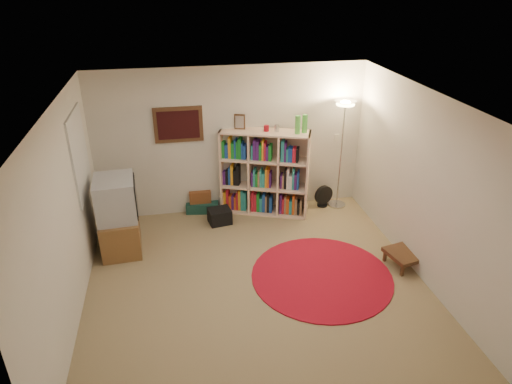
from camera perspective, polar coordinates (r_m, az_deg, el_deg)
room at (r=5.65m, az=-0.49°, el=-1.10°), size 4.54×4.54×2.54m
bookshelf at (r=7.74m, az=0.95°, el=2.31°), size 1.53×0.92×1.77m
floor_lamp at (r=7.76m, az=10.95°, el=8.85°), size 0.48×0.48×1.92m
floor_fan at (r=8.20m, az=8.43°, el=-0.51°), size 0.35×0.23×0.40m
tv_stand at (r=7.02m, az=-16.80°, el=-2.93°), size 0.61×0.83×1.17m
dvd_box at (r=7.30m, az=-15.48°, el=-6.25°), size 0.30×0.26×0.09m
suitcase at (r=8.09m, az=-6.68°, el=-1.67°), size 0.60×0.44×0.18m
wicker_basket at (r=8.01m, az=-7.03°, el=-0.40°), size 0.38×0.27×0.21m
duffel_bag at (r=7.65m, az=-4.56°, el=-3.02°), size 0.40×0.35×0.25m
paper_towel at (r=8.05m, az=-4.17°, el=-1.46°), size 0.14×0.14×0.24m
red_rug at (r=6.50m, az=8.21°, el=-10.34°), size 1.95×1.95×0.02m
side_table at (r=6.89m, az=18.17°, el=-7.39°), size 0.57×0.57×0.22m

